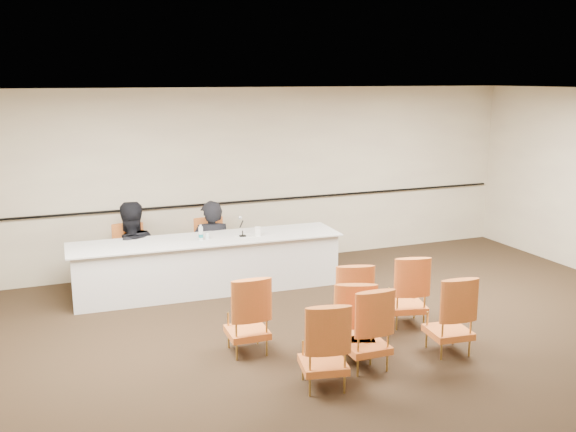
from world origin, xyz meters
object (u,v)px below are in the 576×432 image
at_px(panelist_second, 130,261).
at_px(coffee_cup, 258,232).
at_px(aud_chair_front_left, 247,314).
at_px(aud_chair_extra, 353,319).
at_px(drinking_glass, 207,236).
at_px(water_bottle, 201,232).
at_px(aud_chair_back_mid, 366,327).
at_px(aud_chair_front_right, 407,289).
at_px(panelist_second_chair, 130,257).
at_px(aud_chair_back_right, 449,313).
at_px(panelist_main, 212,257).
at_px(aud_chair_back_left, 324,344).
at_px(panelist_main_chair, 212,249).
at_px(panel_table, 208,265).
at_px(microphone, 243,227).
at_px(aud_chair_front_mid, 351,298).

relative_size(panelist_second, coffee_cup, 12.99).
relative_size(aud_chair_front_left, aud_chair_extra, 1.00).
bearing_deg(coffee_cup, drinking_glass, 171.36).
xyz_separation_m(water_bottle, aud_chair_back_mid, (1.04, -3.16, -0.45)).
height_order(drinking_glass, aud_chair_front_right, aud_chair_front_right).
xyz_separation_m(panelist_second_chair, aud_chair_back_right, (3.08, -3.84, 0.00)).
distance_m(aud_chair_front_right, aud_chair_extra, 1.30).
height_order(panelist_main, panelist_second_chair, panelist_main).
xyz_separation_m(panelist_main, coffee_cup, (0.53, -0.72, 0.53)).
relative_size(panelist_main, aud_chair_back_left, 1.93).
xyz_separation_m(panelist_second_chair, water_bottle, (0.94, -0.68, 0.45)).
xyz_separation_m(panelist_main, panelist_main_chair, (0.00, 0.00, 0.13)).
bearing_deg(panelist_main, aud_chair_back_left, 101.20).
xyz_separation_m(water_bottle, coffee_cup, (0.85, -0.09, -0.04)).
xyz_separation_m(panelist_second, aud_chair_back_mid, (1.99, -3.84, 0.07)).
relative_size(panel_table, microphone, 13.78).
height_order(panel_table, water_bottle, water_bottle).
bearing_deg(panelist_main, aud_chair_front_left, 92.66).
bearing_deg(aud_chair_front_right, panelist_main, 136.04).
xyz_separation_m(aud_chair_back_left, aud_chair_back_mid, (0.62, 0.24, 0.00)).
bearing_deg(water_bottle, panelist_second, 144.14).
xyz_separation_m(panelist_main, water_bottle, (-0.33, -0.64, 0.57)).
relative_size(panelist_main, coffee_cup, 12.83).
bearing_deg(panelist_second_chair, panelist_second, 0.00).
height_order(panel_table, panelist_second_chair, panelist_second_chair).
bearing_deg(panelist_main, panel_table, 79.34).
distance_m(panelist_second, microphone, 1.82).
distance_m(aud_chair_front_right, aud_chair_back_right, 0.92).
height_order(aud_chair_front_mid, aud_chair_back_right, same).
xyz_separation_m(panel_table, panelist_main, (0.22, 0.58, -0.05)).
bearing_deg(panelist_second_chair, panelist_main_chair, 0.00).
xyz_separation_m(panelist_second, aud_chair_front_left, (0.90, -2.97, 0.07)).
relative_size(panel_table, aud_chair_front_left, 4.24).
bearing_deg(aud_chair_back_left, aud_chair_back_right, 19.87).
distance_m(aud_chair_front_mid, aud_chair_back_mid, 0.94).
height_order(aud_chair_front_right, aud_chair_back_left, same).
distance_m(water_bottle, aud_chair_back_mid, 3.35).
distance_m(coffee_cup, aud_chair_back_right, 3.35).
height_order(microphone, water_bottle, microphone).
xyz_separation_m(aud_chair_front_mid, aud_chair_front_right, (0.82, 0.03, 0.00)).
height_order(water_bottle, aud_chair_front_left, water_bottle).
distance_m(panelist_main, panelist_main_chair, 0.13).
height_order(microphone, aud_chair_back_left, microphone).
bearing_deg(aud_chair_front_right, water_bottle, 147.53).
bearing_deg(panelist_main_chair, aud_chair_back_mid, -77.20).
relative_size(panelist_second_chair, microphone, 3.25).
height_order(panelist_main_chair, aud_chair_extra, same).
bearing_deg(panelist_main, aud_chair_back_mid, 110.60).
relative_size(microphone, coffee_cup, 2.05).
bearing_deg(panelist_second_chair, aud_chair_front_mid, -50.25).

